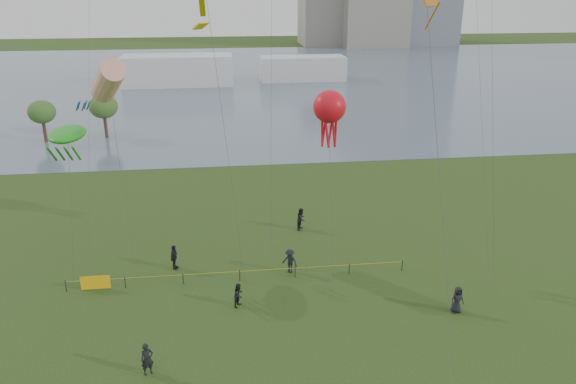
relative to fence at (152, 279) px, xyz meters
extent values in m
cube|color=slate|center=(9.16, 86.46, -0.53)|extent=(400.00, 120.00, 0.08)
cube|color=gray|center=(41.16, 154.46, 13.45)|extent=(16.00, 18.00, 28.00)
cube|color=silver|center=(-2.84, 81.46, 2.45)|extent=(22.00, 8.00, 6.00)
cube|color=silver|center=(23.16, 84.46, 1.95)|extent=(18.00, 7.00, 5.00)
cylinder|color=#3D281B|center=(-17.90, 40.08, 0.69)|extent=(0.44, 0.44, 2.50)
ellipsoid|color=#426728|center=(-17.90, 40.08, 3.50)|extent=(3.55, 3.55, 3.00)
cylinder|color=#3D281B|center=(-10.24, 41.23, 0.78)|extent=(0.44, 0.44, 2.67)
ellipsoid|color=#426728|center=(-10.24, 41.23, 3.78)|extent=(3.80, 3.80, 3.21)
cylinder|color=black|center=(-5.88, 0.00, -0.13)|extent=(0.07, 0.07, 0.85)
cylinder|color=black|center=(-1.88, 0.00, -0.13)|extent=(0.07, 0.07, 0.85)
cylinder|color=black|center=(2.12, 0.00, -0.13)|extent=(0.07, 0.07, 0.85)
cylinder|color=black|center=(6.12, 0.00, -0.13)|extent=(0.07, 0.07, 0.85)
cylinder|color=black|center=(10.12, 0.00, -0.13)|extent=(0.07, 0.07, 0.85)
cylinder|color=black|center=(14.12, 0.00, -0.13)|extent=(0.07, 0.07, 0.85)
cylinder|color=black|center=(18.12, 0.00, -0.13)|extent=(0.07, 0.07, 0.85)
cylinder|color=gold|center=(6.12, 0.00, 0.19)|extent=(24.00, 0.03, 0.03)
cube|color=yellow|center=(-3.88, 0.00, 0.00)|extent=(2.00, 0.04, 1.00)
imported|color=black|center=(5.93, -3.32, 0.27)|extent=(0.96, 1.01, 1.64)
imported|color=black|center=(9.83, 0.76, 0.38)|extent=(1.39, 1.29, 1.88)
imported|color=black|center=(1.37, 2.39, 0.40)|extent=(0.76, 1.21, 1.91)
imported|color=black|center=(19.90, -5.77, 0.36)|extent=(0.98, 0.73, 1.82)
imported|color=black|center=(0.71, -9.57, 0.40)|extent=(0.82, 0.69, 1.90)
imported|color=black|center=(11.78, 8.27, 0.41)|extent=(1.09, 1.17, 1.92)
cylinder|color=#3F3F42|center=(5.43, 1.79, 10.66)|extent=(2.10, 4.21, 22.43)
cube|color=yellow|center=(4.40, -4.12, 17.37)|extent=(0.95, 0.95, 0.42)
cylinder|color=#3F3F42|center=(-2.21, 4.75, 5.97)|extent=(1.82, 7.54, 13.05)
cylinder|color=#E1421B|center=(-3.11, 8.50, 12.49)|extent=(3.74, 5.17, 3.87)
cylinder|color=#1849AC|center=(-4.51, 7.30, 10.89)|extent=(0.60, 1.13, 0.88)
cylinder|color=#1849AC|center=(-4.78, 7.68, 10.89)|extent=(0.60, 1.13, 0.88)
cylinder|color=#1849AC|center=(-5.23, 7.54, 10.89)|extent=(0.60, 1.13, 0.88)
cylinder|color=#1849AC|center=(-5.23, 7.07, 10.89)|extent=(0.60, 1.13, 0.88)
cylinder|color=#1849AC|center=(-4.78, 6.92, 10.89)|extent=(0.60, 1.13, 0.88)
cylinder|color=#3F3F42|center=(-5.71, 3.36, 4.37)|extent=(0.07, 3.81, 9.86)
ellipsoid|color=#1F961B|center=(-5.74, 5.25, 9.30)|extent=(2.51, 4.51, 0.88)
cylinder|color=#1F961B|center=(-6.54, 3.65, 8.30)|extent=(0.16, 1.79, 1.54)
cylinder|color=#1F961B|center=(-5.99, 3.65, 8.30)|extent=(0.16, 1.79, 1.54)
cylinder|color=#1F961B|center=(-5.44, 3.65, 8.30)|extent=(0.16, 1.79, 1.54)
cylinder|color=#1F961B|center=(-4.89, 3.65, 8.30)|extent=(0.16, 1.79, 1.54)
cylinder|color=#3F3F42|center=(12.67, 0.49, 5.33)|extent=(0.65, 5.56, 11.77)
sphere|color=red|center=(12.98, 3.26, 11.21)|extent=(2.35, 2.35, 2.35)
cylinder|color=red|center=(13.48, 3.26, 9.61)|extent=(0.18, 0.54, 2.60)
cylinder|color=red|center=(13.23, 3.69, 9.61)|extent=(0.49, 0.36, 2.61)
cylinder|color=red|center=(12.73, 3.69, 9.61)|extent=(0.49, 0.36, 2.61)
cylinder|color=red|center=(12.48, 3.26, 9.61)|extent=(0.18, 0.54, 2.60)
cylinder|color=red|center=(12.73, 2.83, 9.61)|extent=(0.49, 0.36, 2.61)
cylinder|color=red|center=(13.23, 2.83, 9.61)|extent=(0.49, 0.36, 2.61)
cylinder|color=#3F3F42|center=(14.87, -13.84, 9.27)|extent=(0.58, 10.60, 19.66)
cylinder|color=#CA5F12|center=(15.15, -9.45, 18.10)|extent=(0.08, 1.58, 1.35)
camera|label=1|loc=(5.20, -35.54, 19.67)|focal=35.00mm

